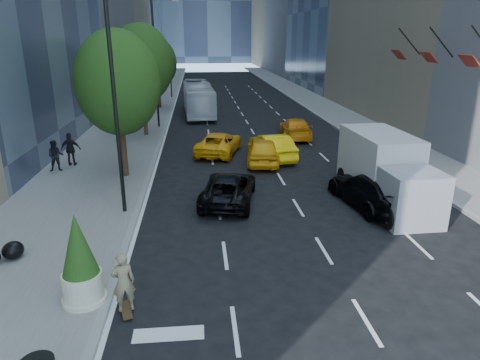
{
  "coord_description": "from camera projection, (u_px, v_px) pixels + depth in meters",
  "views": [
    {
      "loc": [
        -3.28,
        -13.17,
        7.19
      ],
      "look_at": [
        -1.65,
        3.32,
        1.6
      ],
      "focal_mm": 32.0,
      "sensor_mm": 36.0,
      "label": 1
    }
  ],
  "objects": [
    {
      "name": "ground",
      "position": [
        296.0,
        252.0,
        15.02
      ],
      "size": [
        160.0,
        160.0,
        0.0
      ],
      "primitive_type": "plane",
      "color": "black",
      "rests_on": "ground"
    },
    {
      "name": "sidewalk_left",
      "position": [
        140.0,
        112.0,
        42.45
      ],
      "size": [
        6.0,
        120.0,
        0.15
      ],
      "primitive_type": "cube",
      "color": "slate",
      "rests_on": "ground"
    },
    {
      "name": "sidewalk_right",
      "position": [
        327.0,
        109.0,
        44.22
      ],
      "size": [
        4.0,
        120.0,
        0.15
      ],
      "primitive_type": "cube",
      "color": "slate",
      "rests_on": "ground"
    },
    {
      "name": "lamp_near",
      "position": [
        117.0,
        74.0,
        16.34
      ],
      "size": [
        2.13,
        0.22,
        10.0
      ],
      "color": "black",
      "rests_on": "sidewalk_left"
    },
    {
      "name": "lamp_far",
      "position": [
        157.0,
        55.0,
        33.32
      ],
      "size": [
        2.13,
        0.22,
        10.0
      ],
      "color": "black",
      "rests_on": "sidewalk_left"
    },
    {
      "name": "tree_near",
      "position": [
        118.0,
        83.0,
        21.25
      ],
      "size": [
        4.2,
        4.2,
        7.46
      ],
      "color": "black",
      "rests_on": "sidewalk_left"
    },
    {
      "name": "tree_mid",
      "position": [
        141.0,
        64.0,
        30.57
      ],
      "size": [
        4.5,
        4.5,
        7.99
      ],
      "color": "black",
      "rests_on": "sidewalk_left"
    },
    {
      "name": "tree_far",
      "position": [
        157.0,
        63.0,
        43.05
      ],
      "size": [
        3.9,
        3.9,
        6.92
      ],
      "color": "black",
      "rests_on": "sidewalk_left"
    },
    {
      "name": "traffic_signal",
      "position": [
        170.0,
        62.0,
        50.79
      ],
      "size": [
        2.48,
        0.53,
        5.2
      ],
      "color": "black",
      "rests_on": "sidewalk_left"
    },
    {
      "name": "facade_flags",
      "position": [
        450.0,
        55.0,
        23.46
      ],
      "size": [
        1.85,
        13.3,
        2.05
      ],
      "color": "black",
      "rests_on": "ground"
    },
    {
      "name": "skateboarder",
      "position": [
        124.0,
        286.0,
        11.41
      ],
      "size": [
        0.72,
        0.57,
        1.71
      ],
      "primitive_type": "imported",
      "rotation": [
        0.0,
        0.0,
        3.43
      ],
      "color": "#857753",
      "rests_on": "ground"
    },
    {
      "name": "black_sedan_lincoln",
      "position": [
        229.0,
        188.0,
        19.34
      ],
      "size": [
        3.1,
        5.08,
        1.32
      ],
      "primitive_type": "imported",
      "rotation": [
        0.0,
        0.0,
        2.94
      ],
      "color": "black",
      "rests_on": "ground"
    },
    {
      "name": "black_sedan_mercedes",
      "position": [
        371.0,
        190.0,
        18.81
      ],
      "size": [
        2.86,
        5.44,
        1.5
      ],
      "primitive_type": "imported",
      "rotation": [
        0.0,
        0.0,
        3.29
      ],
      "color": "black",
      "rests_on": "ground"
    },
    {
      "name": "taxi_a",
      "position": [
        263.0,
        150.0,
        25.33
      ],
      "size": [
        2.46,
        4.84,
        1.58
      ],
      "primitive_type": "imported",
      "rotation": [
        0.0,
        0.0,
        3.01
      ],
      "color": "#FFAE0D",
      "rests_on": "ground"
    },
    {
      "name": "taxi_b",
      "position": [
        272.0,
        146.0,
        26.25
      ],
      "size": [
        2.41,
        4.87,
        1.54
      ],
      "primitive_type": "imported",
      "rotation": [
        0.0,
        0.0,
        3.32
      ],
      "color": "yellow",
      "rests_on": "ground"
    },
    {
      "name": "taxi_c",
      "position": [
        219.0,
        143.0,
        27.36
      ],
      "size": [
        3.54,
        5.37,
        1.37
      ],
      "primitive_type": "imported",
      "rotation": [
        0.0,
        0.0,
        2.86
      ],
      "color": "#FFAF0D",
      "rests_on": "ground"
    },
    {
      "name": "taxi_d",
      "position": [
        295.0,
        128.0,
        31.67
      ],
      "size": [
        2.52,
        5.16,
        1.44
      ],
      "primitive_type": "imported",
      "rotation": [
        0.0,
        0.0,
        3.04
      ],
      "color": "orange",
      "rests_on": "ground"
    },
    {
      "name": "city_bus",
      "position": [
        198.0,
        98.0,
        41.08
      ],
      "size": [
        3.09,
        10.98,
        3.03
      ],
      "primitive_type": "imported",
      "rotation": [
        0.0,
        0.0,
        0.05
      ],
      "color": "white",
      "rests_on": "ground"
    },
    {
      "name": "box_truck",
      "position": [
        386.0,
        170.0,
        19.03
      ],
      "size": [
        2.51,
        6.43,
        3.04
      ],
      "rotation": [
        0.0,
        0.0,
        0.03
      ],
      "color": "#BCBCBC",
      "rests_on": "ground"
    },
    {
      "name": "pedestrian_a",
      "position": [
        56.0,
        156.0,
        23.22
      ],
      "size": [
        0.95,
        0.81,
        1.72
      ],
      "primitive_type": "imported",
      "rotation": [
        0.0,
        0.0,
        0.21
      ],
      "color": "black",
      "rests_on": "sidewalk_left"
    },
    {
      "name": "pedestrian_b",
      "position": [
        71.0,
        149.0,
        24.25
      ],
      "size": [
        1.12,
        0.49,
        1.88
      ],
      "primitive_type": "imported",
      "rotation": [
        0.0,
        0.0,
        3.11
      ],
      "color": "black",
      "rests_on": "sidewalk_left"
    },
    {
      "name": "planter_shrub",
      "position": [
        80.0,
        261.0,
        11.59
      ],
      "size": [
        1.1,
        1.1,
        2.63
      ],
      "color": "beige",
      "rests_on": "sidewalk_left"
    },
    {
      "name": "garbage_bags",
      "position": [
        4.0,
        253.0,
        14.01
      ],
      "size": [
        1.18,
        1.13,
        0.58
      ],
      "color": "black",
      "rests_on": "sidewalk_left"
    }
  ]
}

